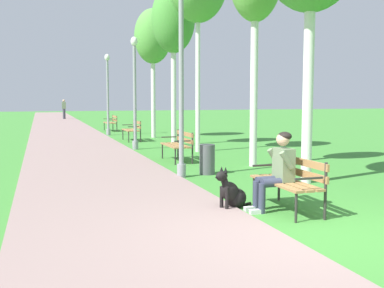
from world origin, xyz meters
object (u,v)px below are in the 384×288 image
Objects in this scene: person_seated_on_near_bench at (277,168)px; pedestrian_distant at (64,109)px; park_bench_far at (133,129)px; dog_black at (232,193)px; lamp_post_near at (181,74)px; lamp_post_far at (108,93)px; lamp_post_mid at (135,92)px; park_bench_mid at (179,143)px; park_bench_furthest at (111,122)px; birch_tree_sixth at (153,37)px; litter_bin at (207,159)px; park_bench_near at (290,178)px; birch_tree_fifth at (173,20)px.

person_seated_on_near_bench is 33.72m from pedestrian_distant.
park_bench_far is 1.90× the size of dog_black.
lamp_post_far is (0.12, 12.46, -0.30)m from lamp_post_near.
park_bench_far is 0.39× the size of lamp_post_mid.
park_bench_mid and park_bench_furthest have the same top height.
birch_tree_sixth is (1.19, -4.76, 3.93)m from park_bench_furthest.
litter_bin is at bearing -89.85° from park_bench_far.
lamp_post_far is (-0.02, 6.49, -0.01)m from lamp_post_mid.
lamp_post_near is at bearing -163.37° from litter_bin.
park_bench_near is 16.04m from lamp_post_far.
birch_tree_sixth is at bearing 84.55° from person_seated_on_near_bench.
litter_bin is at bearing -99.33° from birch_tree_fifth.
lamp_post_mid is at bearing -150.47° from birch_tree_fifth.
birch_tree_fifth is (1.11, -8.36, 4.11)m from park_bench_furthest.
park_bench_far is at bearing 90.34° from park_bench_near.
park_bench_far reaches higher than litter_bin.
park_bench_near reaches higher than dog_black.
park_bench_mid is 2.14× the size of litter_bin.
park_bench_mid is 6.05m from birch_tree_fifth.
dog_black is (-0.78, -18.40, -0.25)m from park_bench_furthest.
park_bench_furthest reaches higher than dog_black.
park_bench_near is 0.34× the size of lamp_post_near.
dog_black is 3.74m from lamp_post_near.
birch_tree_sixth is (1.20, 1.32, 3.93)m from park_bench_far.
birch_tree_sixth reaches higher than lamp_post_mid.
birch_tree_sixth is (0.08, 3.60, -0.18)m from birch_tree_fifth.
lamp_post_near is (-0.67, -9.19, 1.78)m from park_bench_far.
park_bench_furthest is 9.38m from birch_tree_fifth.
lamp_post_near is 0.75× the size of birch_tree_fifth.
park_bench_mid is 1.00× the size of park_bench_far.
lamp_post_mid is (-0.40, 9.42, 1.31)m from person_seated_on_near_bench.
litter_bin is at bearing -96.52° from birch_tree_sixth.
lamp_post_far is 0.65× the size of birch_tree_fifth.
litter_bin is at bearing 76.71° from dog_black.
park_bench_near is 0.25× the size of birch_tree_fifth.
park_bench_furthest is at bearing 87.59° from dog_black.
lamp_post_mid reaches higher than dog_black.
park_bench_furthest is at bearing 90.20° from park_bench_near.
lamp_post_near is at bearing -92.54° from park_bench_furthest.
dog_black is at bearing -100.66° from birch_tree_fifth.
person_seated_on_near_bench is 9.52m from lamp_post_mid.
park_bench_furthest is 0.34× the size of lamp_post_near.
birch_tree_sixth is at bearing 81.80° from dog_black.
park_bench_mid is 2.40m from litter_bin.
lamp_post_mid is (-0.54, -9.29, 1.48)m from park_bench_furthest.
pedestrian_distant is at bearing 92.68° from person_seated_on_near_bench.
park_bench_furthest is 9.43m from lamp_post_mid.
birch_tree_sixth is at bearing 69.11° from lamp_post_mid.
park_bench_furthest is 1.90× the size of dog_black.
park_bench_near is 18.76m from park_bench_furthest.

